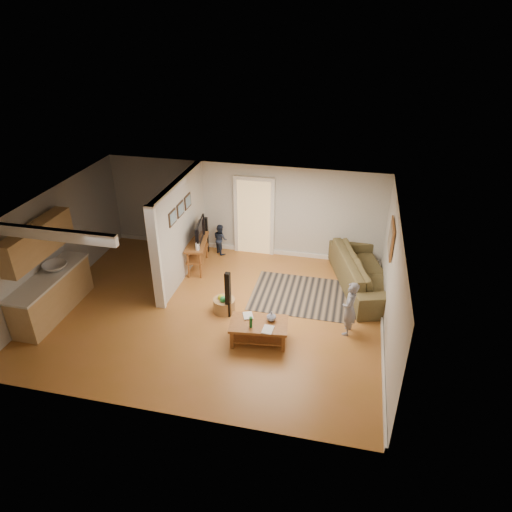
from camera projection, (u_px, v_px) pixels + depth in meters
The scene contains 11 objects.
ground at pixel (213, 311), 10.31m from camera, with size 7.50×7.50×0.00m, color #986226.
room_shell at pixel (170, 241), 10.17m from camera, with size 7.54×6.02×2.52m.
area_rug at pixel (303, 295), 10.85m from camera, with size 2.41×1.76×0.01m, color black.
sofa at pixel (363, 286), 11.21m from camera, with size 2.85×1.12×0.83m, color #4B3D25.
coffee_table at pixel (260, 327), 9.24m from camera, with size 1.24×0.81×0.69m.
tv_console at pixel (197, 244), 11.69m from camera, with size 0.65×1.27×1.05m.
speaker_left at pixel (228, 295), 9.90m from camera, with size 0.11×0.11×1.10m, color black.
speaker_right at pixel (206, 235), 12.56m from camera, with size 0.10×0.10×1.03m, color black.
toy_basket at pixel (224, 304), 10.22m from camera, with size 0.49×0.49×0.43m.
child at pixel (347, 332), 9.64m from camera, with size 0.45×0.29×1.22m, color gray.
toddler at pixel (221, 253), 12.73m from camera, with size 0.42×0.32×0.85m, color #1E2940.
Camera 1 is at (2.78, -8.01, 6.08)m, focal length 32.00 mm.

